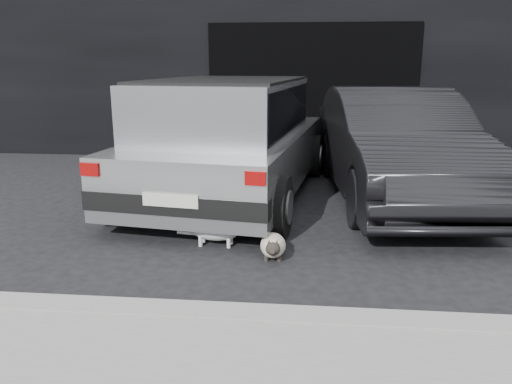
# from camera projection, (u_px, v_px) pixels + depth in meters

# --- Properties ---
(ground) EXTENTS (80.00, 80.00, 0.00)m
(ground) POSITION_uv_depth(u_px,v_px,m) (232.00, 217.00, 6.23)
(ground) COLOR black
(ground) RESTS_ON ground
(building_facade) EXTENTS (34.00, 4.00, 5.00)m
(building_facade) POSITION_uv_depth(u_px,v_px,m) (312.00, 34.00, 11.28)
(building_facade) COLOR black
(building_facade) RESTS_ON ground
(garage_opening) EXTENTS (4.00, 0.10, 2.60)m
(garage_opening) POSITION_uv_depth(u_px,v_px,m) (312.00, 93.00, 9.65)
(garage_opening) COLOR black
(garage_opening) RESTS_ON ground
(curb) EXTENTS (18.00, 0.25, 0.12)m
(curb) POSITION_uv_depth(u_px,v_px,m) (317.00, 321.00, 3.62)
(curb) COLOR gray
(curb) RESTS_ON ground
(silver_hatchback) EXTENTS (2.72, 4.75, 1.67)m
(silver_hatchback) POSITION_uv_depth(u_px,v_px,m) (230.00, 134.00, 6.95)
(silver_hatchback) COLOR #A2A4A6
(silver_hatchback) RESTS_ON ground
(second_car) EXTENTS (2.00, 4.77, 1.53)m
(second_car) POSITION_uv_depth(u_px,v_px,m) (394.00, 145.00, 6.94)
(second_car) COLOR black
(second_car) RESTS_ON ground
(cat_siamese) EXTENTS (0.29, 0.76, 0.26)m
(cat_siamese) POSITION_uv_depth(u_px,v_px,m) (273.00, 246.00, 4.94)
(cat_siamese) COLOR beige
(cat_siamese) RESTS_ON ground
(cat_white) EXTENTS (0.77, 0.29, 0.36)m
(cat_white) POSITION_uv_depth(u_px,v_px,m) (219.00, 229.00, 5.25)
(cat_white) COLOR silver
(cat_white) RESTS_ON ground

